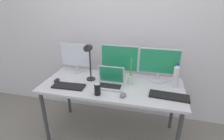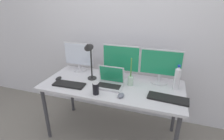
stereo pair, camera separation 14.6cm
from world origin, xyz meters
name	(u,v)px [view 1 (the left image)]	position (x,y,z in m)	size (l,w,h in m)	color
ground_plane	(112,133)	(0.00, 0.00, 0.00)	(16.00, 16.00, 0.00)	gray
wall_back	(122,27)	(0.00, 0.59, 1.30)	(7.00, 0.08, 2.60)	silver
work_desk	(112,89)	(0.00, 0.00, 0.68)	(1.63, 0.73, 0.74)	#424247
monitor_left	(76,57)	(-0.56, 0.26, 0.94)	(0.41, 0.18, 0.38)	silver
monitor_center	(120,60)	(0.04, 0.23, 0.96)	(0.46, 0.17, 0.41)	silver
monitor_right	(159,64)	(0.51, 0.23, 0.95)	(0.48, 0.21, 0.40)	silver
laptop_silver	(110,81)	(-0.01, -0.04, 0.79)	(0.30, 0.21, 0.22)	silver
keyboard_main	(69,86)	(-0.46, -0.18, 0.75)	(0.37, 0.14, 0.02)	black
keyboard_aux	(169,96)	(0.63, -0.14, 0.75)	(0.40, 0.14, 0.02)	black
mouse_by_keyboard	(57,80)	(-0.66, -0.10, 0.76)	(0.06, 0.10, 0.04)	black
mouse_by_laptop	(123,95)	(0.17, -0.23, 0.76)	(0.06, 0.10, 0.03)	slate
water_bottle	(176,76)	(0.71, 0.11, 0.87)	(0.06, 0.06, 0.28)	silver
soda_can_near_keyboard	(97,89)	(-0.09, -0.26, 0.80)	(0.07, 0.07, 0.13)	black
bamboo_vase	(130,79)	(0.21, 0.05, 0.81)	(0.07, 0.07, 0.33)	#B2D1B7
desk_lamp	(88,54)	(-0.28, 0.02, 1.08)	(0.11, 0.18, 0.49)	black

